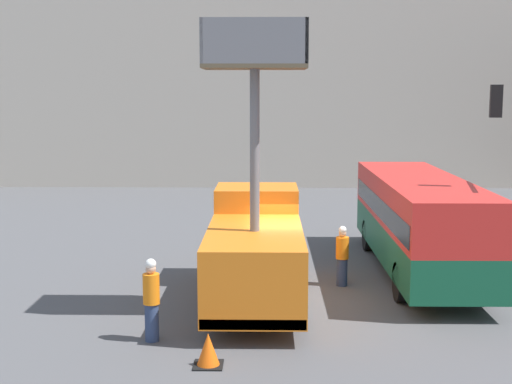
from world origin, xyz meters
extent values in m
plane|color=#4C4C4F|center=(0.00, 0.00, 0.00)|extent=(120.00, 120.00, 0.00)
cube|color=#BCB2A3|center=(0.00, 28.27, 6.11)|extent=(44.00, 10.00, 12.22)
cube|color=orange|center=(-1.12, 2.06, 1.65)|extent=(2.42, 2.09, 2.44)
cube|color=orange|center=(-1.12, -1.44, 1.32)|extent=(2.42, 4.89, 1.78)
cube|color=red|center=(-1.12, -3.83, 0.58)|extent=(2.37, 0.10, 0.24)
cylinder|color=black|center=(-2.18, 2.06, 0.47)|extent=(0.30, 0.95, 0.95)
cylinder|color=black|center=(-0.06, 2.06, 0.47)|extent=(0.30, 0.95, 0.95)
cylinder|color=black|center=(-2.18, -1.44, 0.47)|extent=(0.30, 0.95, 0.95)
cylinder|color=black|center=(-0.06, -1.44, 0.47)|extent=(0.30, 0.95, 0.95)
cylinder|color=slate|center=(-1.12, -1.44, 4.21)|extent=(0.24, 0.24, 4.00)
cube|color=brown|center=(-1.12, -1.44, 6.26)|extent=(2.52, 1.66, 0.10)
cube|color=slate|center=(-2.34, -1.44, 6.84)|extent=(0.08, 1.66, 1.05)
cube|color=slate|center=(0.10, -1.44, 6.84)|extent=(0.08, 1.66, 1.05)
cube|color=slate|center=(-1.12, -0.65, 6.84)|extent=(2.52, 0.08, 1.05)
cube|color=slate|center=(-1.12, -2.22, 6.84)|extent=(2.52, 0.08, 1.05)
cube|color=#145638|center=(3.93, 3.07, 1.04)|extent=(2.52, 10.31, 1.15)
cube|color=red|center=(3.93, 3.07, 2.31)|extent=(2.52, 10.31, 1.40)
cube|color=black|center=(3.93, 3.07, 2.10)|extent=(2.54, 9.89, 0.62)
cylinder|color=black|center=(2.82, 6.26, 0.55)|extent=(0.30, 1.09, 1.09)
cylinder|color=black|center=(5.04, 6.26, 0.55)|extent=(0.30, 1.09, 1.09)
cylinder|color=black|center=(2.82, -0.13, 0.55)|extent=(0.30, 1.09, 1.09)
cylinder|color=black|center=(5.04, -0.13, 0.55)|extent=(0.30, 1.09, 1.09)
cube|color=black|center=(5.50, 0.90, 5.41)|extent=(0.38, 0.38, 0.90)
sphere|color=red|center=(5.50, 0.90, 5.66)|extent=(0.20, 0.20, 0.20)
cylinder|color=navy|center=(-3.44, -3.32, 0.44)|extent=(0.32, 0.32, 0.88)
cylinder|color=orange|center=(-3.44, -3.32, 1.23)|extent=(0.38, 0.38, 0.70)
sphere|color=tan|center=(-3.44, -3.32, 1.70)|extent=(0.24, 0.24, 0.24)
sphere|color=white|center=(-3.44, -3.32, 1.80)|extent=(0.25, 0.25, 0.25)
cylinder|color=navy|center=(1.40, 1.48, 0.41)|extent=(0.32, 0.32, 0.81)
cylinder|color=orange|center=(1.40, 1.48, 1.14)|extent=(0.38, 0.38, 0.64)
sphere|color=tan|center=(1.40, 1.48, 1.57)|extent=(0.22, 0.22, 0.22)
sphere|color=white|center=(1.40, 1.48, 1.67)|extent=(0.23, 0.23, 0.23)
cube|color=black|center=(-2.03, -4.80, 0.01)|extent=(0.62, 0.62, 0.03)
cone|color=#F25B0F|center=(-2.03, -4.80, 0.35)|extent=(0.49, 0.49, 0.70)
camera|label=1|loc=(-0.81, -18.97, 5.65)|focal=50.00mm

